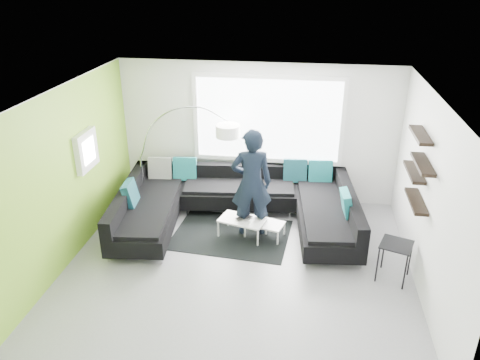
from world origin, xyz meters
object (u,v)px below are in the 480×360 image
person (251,183)px  laptop (245,219)px  arc_lamp (141,158)px  sectional_sofa (237,209)px  side_table (394,261)px  coffee_table (253,228)px

person → laptop: (-0.08, -0.15, -0.64)m
arc_lamp → person: arc_lamp is taller
sectional_sofa → person: bearing=-28.1°
side_table → person: bearing=155.9°
coffee_table → laptop: (-0.15, -0.01, 0.18)m
arc_lamp → side_table: arc_lamp is taller
arc_lamp → side_table: bearing=-20.2°
coffee_table → arc_lamp: bearing=175.2°
coffee_table → side_table: bearing=-6.6°
side_table → person: 2.66m
sectional_sofa → arc_lamp: (-1.98, 0.59, 0.65)m
coffee_table → laptop: size_ratio=2.85×
arc_lamp → laptop: 2.44m
arc_lamp → laptop: (2.17, -0.85, -0.70)m
coffee_table → arc_lamp: 2.62m
sectional_sofa → person: size_ratio=2.26×
arc_lamp → sectional_sofa: bearing=-16.0°
arc_lamp → laptop: size_ratio=5.81×
sectional_sofa → laptop: bearing=-60.4°
sectional_sofa → coffee_table: bearing=-42.5°
arc_lamp → person: bearing=-16.7°
arc_lamp → person: size_ratio=1.07×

